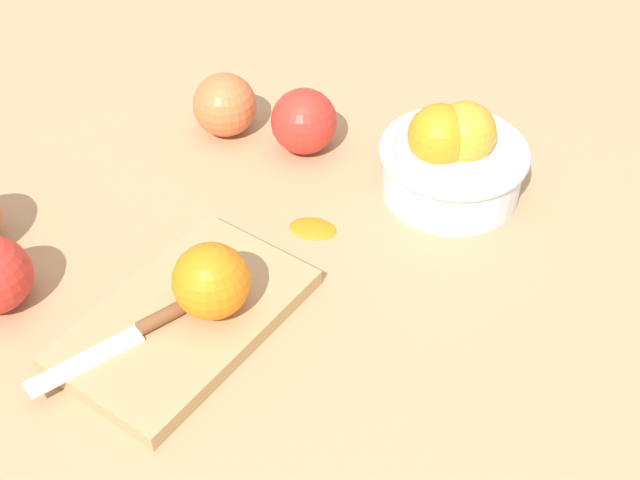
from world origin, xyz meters
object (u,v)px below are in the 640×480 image
apple_front_left (225,105)px  apple_front_left_2 (304,121)px  bowl (452,158)px  knife (129,336)px  cutting_board (185,319)px  orange_on_board (211,281)px

apple_front_left → apple_front_left_2: 0.10m
bowl → apple_front_left_2: 0.18m
bowl → knife: size_ratio=1.06×
cutting_board → apple_front_left_2: bearing=-155.7°
bowl → orange_on_board: bearing=-5.6°
apple_front_left → apple_front_left_2: apple_front_left_2 is taller
cutting_board → apple_front_left: (-0.23, -0.22, 0.03)m
cutting_board → apple_front_left: apple_front_left is taller
knife → apple_front_left: size_ratio=2.02×
cutting_board → knife: bearing=-8.9°
orange_on_board → knife: 0.09m
apple_front_left → apple_front_left_2: (-0.04, 0.09, 0.00)m
apple_front_left_2 → knife: bearing=19.2°
bowl → cutting_board: bearing=-7.8°
bowl → knife: bearing=-7.9°
bowl → apple_front_left_2: bowl is taller
knife → apple_front_left: (-0.29, -0.21, 0.02)m
apple_front_left_2 → orange_on_board: bearing=29.0°
knife → apple_front_left_2: bearing=-160.8°
apple_front_left → knife: bearing=35.8°
cutting_board → apple_front_left: size_ratio=3.15×
apple_front_left → apple_front_left_2: size_ratio=0.98×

